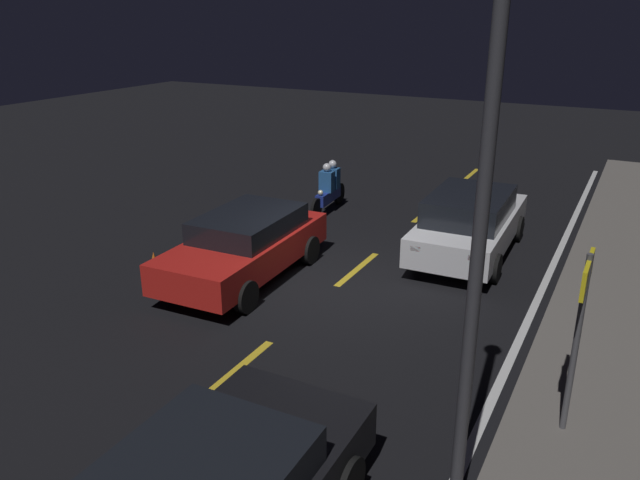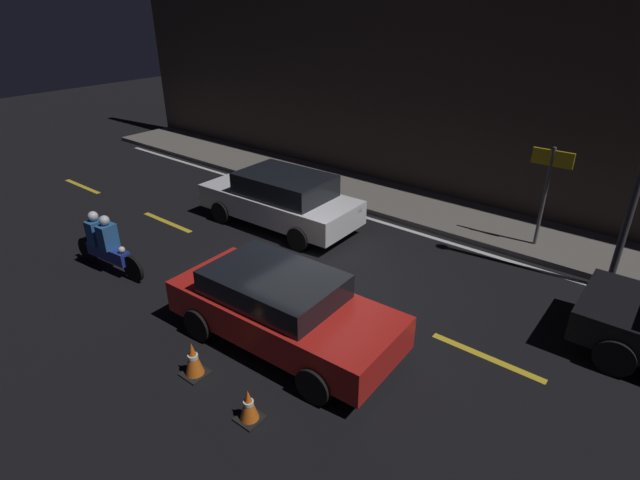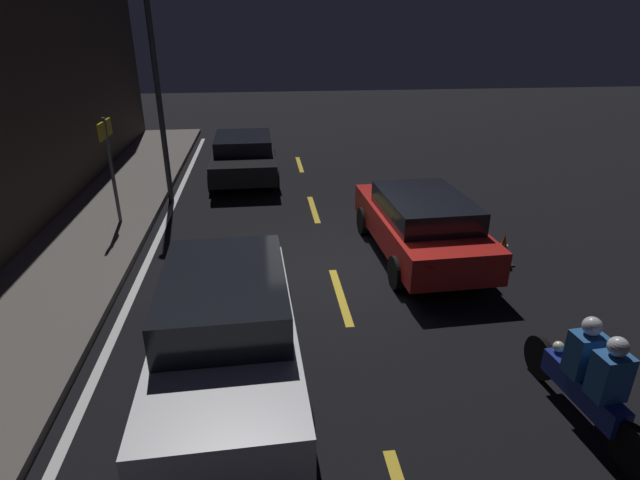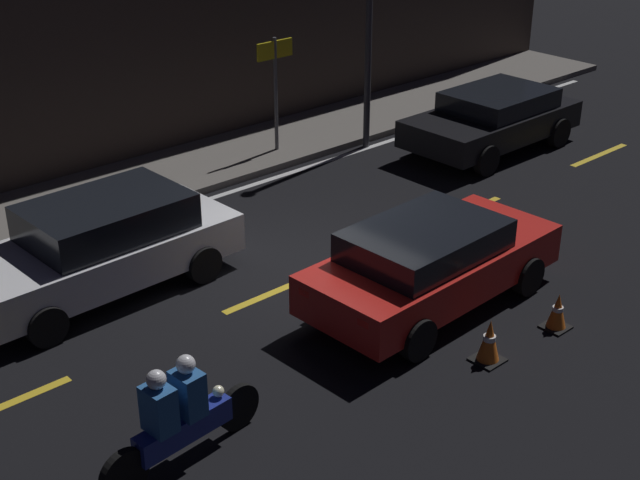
% 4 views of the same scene
% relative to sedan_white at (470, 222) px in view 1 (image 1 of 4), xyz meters
% --- Properties ---
extents(ground_plane, '(56.00, 56.00, 0.00)m').
position_rel_sedan_white_xyz_m(ground_plane, '(2.94, -1.83, -0.77)').
color(ground_plane, black).
extents(raised_curb, '(28.00, 2.35, 0.14)m').
position_rel_sedan_white_xyz_m(raised_curb, '(2.94, 3.25, -0.70)').
color(raised_curb, '#605B56').
rests_on(raised_curb, ground).
extents(lane_dash_a, '(2.00, 0.14, 0.01)m').
position_rel_sedan_white_xyz_m(lane_dash_a, '(-7.06, -1.83, -0.76)').
color(lane_dash_a, gold).
rests_on(lane_dash_a, ground).
extents(lane_dash_b, '(2.00, 0.14, 0.01)m').
position_rel_sedan_white_xyz_m(lane_dash_b, '(-2.56, -1.83, -0.76)').
color(lane_dash_b, gold).
rests_on(lane_dash_b, ground).
extents(lane_dash_c, '(2.00, 0.14, 0.01)m').
position_rel_sedan_white_xyz_m(lane_dash_c, '(1.94, -1.83, -0.76)').
color(lane_dash_c, gold).
rests_on(lane_dash_c, ground).
extents(lane_dash_d, '(2.00, 0.14, 0.01)m').
position_rel_sedan_white_xyz_m(lane_dash_d, '(6.44, -1.83, -0.76)').
color(lane_dash_d, gold).
rests_on(lane_dash_d, ground).
extents(lane_solid_kerb, '(25.20, 0.14, 0.01)m').
position_rel_sedan_white_xyz_m(lane_solid_kerb, '(2.94, 1.82, -0.76)').
color(lane_solid_kerb, silver).
rests_on(lane_solid_kerb, ground).
extents(sedan_white, '(4.38, 1.99, 1.46)m').
position_rel_sedan_white_xyz_m(sedan_white, '(0.00, 0.00, 0.00)').
color(sedan_white, silver).
rests_on(sedan_white, ground).
extents(taxi_red, '(4.23, 1.98, 1.35)m').
position_rel_sedan_white_xyz_m(taxi_red, '(3.38, -3.67, -0.04)').
color(taxi_red, red).
rests_on(taxi_red, ground).
extents(motorcycle, '(2.23, 0.41, 1.37)m').
position_rel_sedan_white_xyz_m(motorcycle, '(-1.40, -4.21, -0.13)').
color(motorcycle, black).
rests_on(motorcycle, ground).
extents(traffic_cone_near, '(0.40, 0.40, 0.63)m').
position_rel_sedan_white_xyz_m(traffic_cone_near, '(2.85, -5.22, -0.46)').
color(traffic_cone_near, black).
rests_on(traffic_cone_near, ground).
extents(traffic_cone_mid, '(0.37, 0.37, 0.55)m').
position_rel_sedan_white_xyz_m(traffic_cone_mid, '(4.25, -5.34, -0.50)').
color(traffic_cone_mid, black).
rests_on(traffic_cone_mid, ground).
extents(shop_sign, '(0.90, 0.08, 2.40)m').
position_rel_sedan_white_xyz_m(shop_sign, '(5.75, 2.80, 1.06)').
color(shop_sign, '#4C4C51').
rests_on(shop_sign, raised_curb).
extents(street_lamp, '(0.28, 0.28, 5.76)m').
position_rel_sedan_white_xyz_m(street_lamp, '(7.57, 1.92, 2.47)').
color(street_lamp, '#333338').
rests_on(street_lamp, ground).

